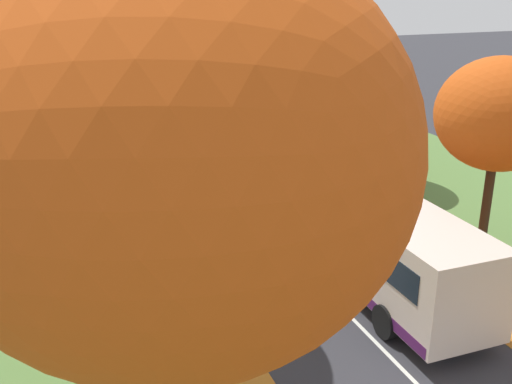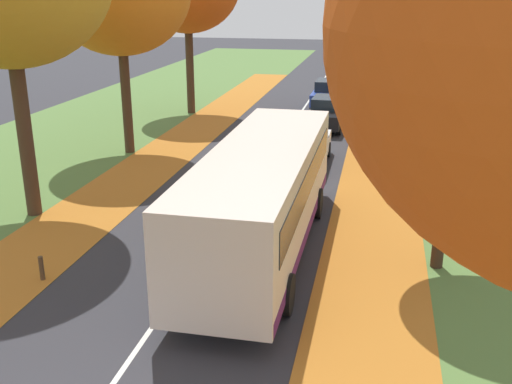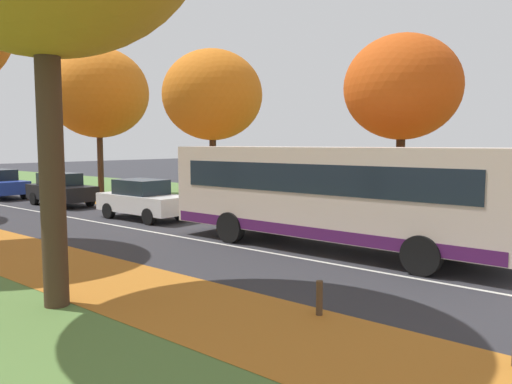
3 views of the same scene
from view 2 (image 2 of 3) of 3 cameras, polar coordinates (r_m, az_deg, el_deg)
grass_verge_left at (r=30.09m, az=-15.74°, el=4.85°), size 12.00×90.00×0.01m
leaf_litter_left at (r=22.94m, az=-12.23°, el=0.83°), size 2.80×60.00×0.00m
grass_verge_right at (r=27.19m, az=21.32°, el=2.78°), size 12.00×90.00×0.01m
leaf_litter_right at (r=21.05m, az=11.36°, el=-0.76°), size 2.80×60.00×0.00m
road_centre_line at (r=27.16m, az=1.84°, el=4.07°), size 0.12×80.00×0.01m
tree_right_near at (r=15.15m, az=18.60°, el=10.72°), size 4.14×4.14×6.94m
tree_right_mid at (r=24.36m, az=16.03°, el=14.42°), size 4.73×4.73×7.49m
tree_right_far at (r=33.42m, az=14.81°, el=16.74°), size 5.82×5.82×8.66m
bollard_fourth at (r=15.99m, az=-19.75°, el=-6.86°), size 0.12×0.12×0.64m
bus at (r=16.15m, az=0.61°, el=-0.11°), size 2.70×10.41×2.98m
car_white_lead at (r=24.82m, az=4.83°, el=4.51°), size 1.80×4.21×1.62m
car_black_following at (r=31.38m, az=6.76°, el=7.50°), size 1.88×4.25×1.62m
car_blue_third_in_line at (r=37.17m, az=6.86°, el=9.28°), size 1.82×4.22×1.62m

